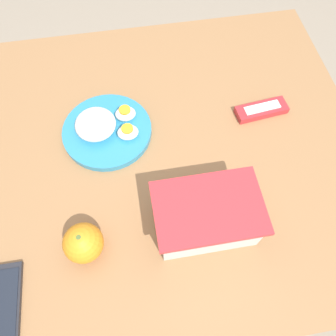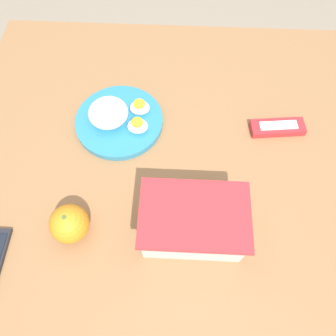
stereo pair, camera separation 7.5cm
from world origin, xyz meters
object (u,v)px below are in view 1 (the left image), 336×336
(rice_plate, at_px, (105,128))
(cell_phone, at_px, (5,303))
(food_container, at_px, (206,217))
(candy_bar, at_px, (261,110))
(orange_fruit, at_px, (83,243))

(rice_plate, relative_size, cell_phone, 1.46)
(food_container, bearing_deg, candy_bar, -127.93)
(orange_fruit, height_order, cell_phone, orange_fruit)
(rice_plate, xyz_separation_m, candy_bar, (-0.41, 0.00, -0.01))
(cell_phone, bearing_deg, candy_bar, -149.80)
(rice_plate, bearing_deg, cell_phone, 58.33)
(orange_fruit, distance_m, cell_phone, 0.19)
(rice_plate, bearing_deg, candy_bar, 179.95)
(candy_bar, bearing_deg, rice_plate, -0.05)
(candy_bar, bearing_deg, orange_fruit, 31.35)
(food_container, bearing_deg, orange_fruit, 2.57)
(food_container, xyz_separation_m, orange_fruit, (0.26, 0.01, -0.00))
(orange_fruit, xyz_separation_m, candy_bar, (-0.47, -0.29, -0.03))
(food_container, distance_m, cell_phone, 0.43)
(orange_fruit, relative_size, rice_plate, 0.37)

